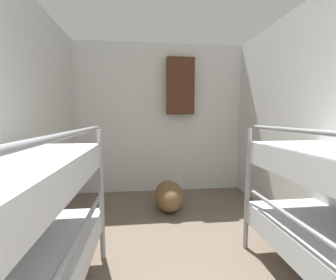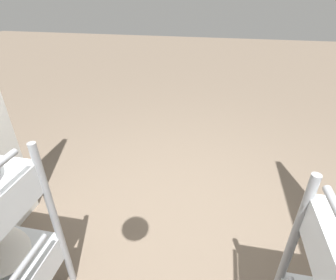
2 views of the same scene
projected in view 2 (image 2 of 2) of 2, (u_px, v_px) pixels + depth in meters
name	position (u px, v px, depth m)	size (l,w,h in m)	color
ground_plane	(177.00, 231.00, 2.28)	(20.00, 20.00, 0.00)	#6B5B4C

